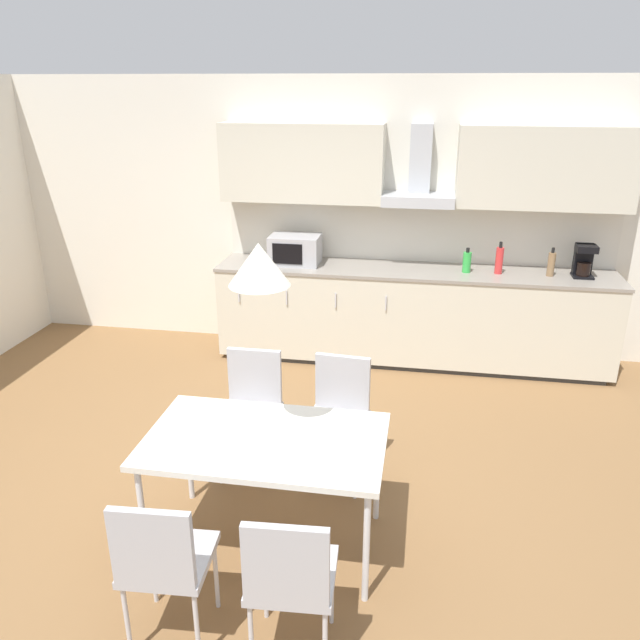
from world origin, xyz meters
The scene contains 16 objects.
ground_plane centered at (0.00, 0.00, -0.01)m, with size 9.31×7.62×0.02m, color brown.
wall_back centered at (0.00, 2.59, 1.34)m, with size 7.44×0.10×2.68m, color silver.
kitchen_counter centered at (1.01, 2.23, 0.47)m, with size 3.78×0.66×0.94m.
backsplash_tile centered at (1.01, 2.53, 1.21)m, with size 3.76×0.02×0.55m, color silver.
upper_wall_cabinets centered at (1.01, 2.37, 1.88)m, with size 3.76×0.40×0.72m.
microwave centered at (-0.14, 2.22, 1.08)m, with size 0.48×0.35×0.28m.
coffee_maker centered at (2.53, 2.25, 1.09)m, with size 0.18×0.19×0.30m.
bottle_brown centered at (2.25, 2.21, 1.05)m, with size 0.07×0.07×0.27m.
bottle_green centered at (1.50, 2.21, 1.04)m, with size 0.08×0.08×0.23m.
bottle_red centered at (1.79, 2.21, 1.07)m, with size 0.07×0.07×0.30m.
dining_table centered at (0.28, -0.61, 0.68)m, with size 1.35×0.80×0.73m.
chair_near_right centered at (0.59, -1.40, 0.53)m, with size 0.42×0.42×0.87m.
chair_far_right centered at (0.59, 0.17, 0.53)m, with size 0.43×0.43×0.87m.
chair_far_left centered at (-0.02, 0.17, 0.53)m, with size 0.40×0.40×0.87m.
chair_near_left centered at (-0.02, -1.40, 0.53)m, with size 0.42×0.42×0.87m.
pendant_lamp centered at (0.28, -0.61, 1.74)m, with size 0.32×0.32×0.22m, color silver.
Camera 1 is at (1.10, -3.56, 2.60)m, focal length 35.00 mm.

